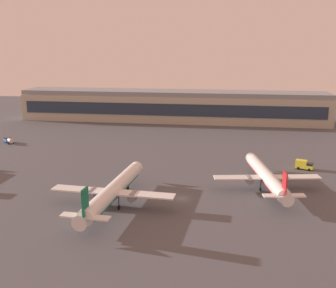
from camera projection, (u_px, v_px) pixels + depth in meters
ground_plane at (181, 198)px, 108.48m from camera, size 416.00×416.00×0.00m
terminal_building at (172, 106)px, 220.42m from camera, size 164.23×22.40×16.40m
airplane_mid_apron at (113, 191)px, 102.35m from camera, size 32.21×41.36×10.60m
airplane_near_gate at (267, 176)px, 114.65m from camera, size 30.27×38.69×9.97m
fuel_truck at (9, 140)px, 170.16m from camera, size 6.13×5.72×2.35m
catering_truck at (304, 165)px, 133.64m from camera, size 6.12×4.19×3.05m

